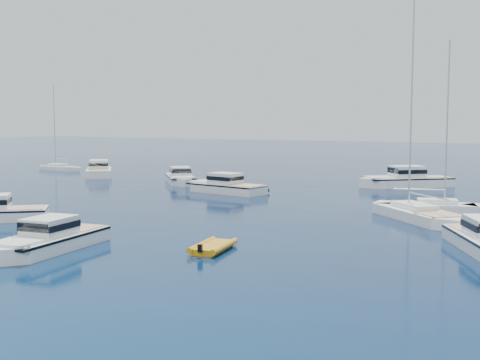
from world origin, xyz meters
name	(u,v)px	position (x,y,z in m)	size (l,w,h in m)	color
motor_cruiser_near	(48,251)	(1.94, 4.41, 0.00)	(2.95, 9.63, 2.53)	silver
motor_cruiser_centre	(224,193)	(-3.95, 34.85, 0.00)	(3.17, 10.37, 2.72)	silver
motor_cruiser_far_l	(99,176)	(-29.30, 43.87, 0.00)	(3.32, 10.86, 2.85)	white
motor_cruiser_distant	(405,187)	(11.43, 50.02, 0.00)	(3.63, 11.87, 3.12)	white
motor_cruiser_horizon	(181,183)	(-13.66, 40.94, 0.00)	(2.99, 9.76, 2.56)	silver
sailboat_mid_r	(417,220)	(18.26, 26.61, 0.00)	(3.19, 12.25, 18.01)	white
sailboat_centre	(432,211)	(18.33, 31.64, 0.00)	(2.62, 10.07, 14.80)	white
sailboat_far_l	(60,170)	(-41.16, 48.31, 0.00)	(2.44, 9.39, 13.81)	silver
tender_yellow	(213,250)	(10.39, 9.20, 0.00)	(2.14, 3.96, 0.95)	#CA850B
tender_grey_near	(50,223)	(-5.43, 11.64, 0.00)	(1.60, 2.75, 0.95)	black
tender_grey_far	(251,193)	(-1.35, 36.22, 0.00)	(2.01, 3.67, 0.95)	black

